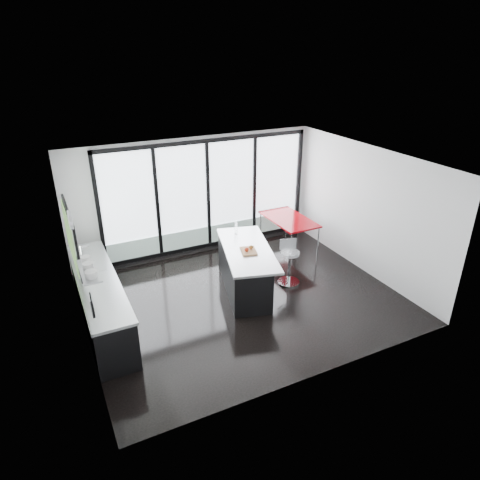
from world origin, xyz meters
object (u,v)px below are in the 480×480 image
bar_stool_near (289,267)px  red_table (288,234)px  island (244,268)px  bar_stool_far (265,266)px

bar_stool_near → red_table: bearing=72.4°
island → bar_stool_near: 1.00m
bar_stool_near → island: bearing=178.3°
bar_stool_near → bar_stool_far: bar_stool_near is taller
island → bar_stool_far: bearing=10.8°
bar_stool_near → bar_stool_far: 0.53m
island → bar_stool_near: island is taller
bar_stool_far → red_table: 1.64m
island → red_table: 2.17m
bar_stool_far → red_table: size_ratio=0.41×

